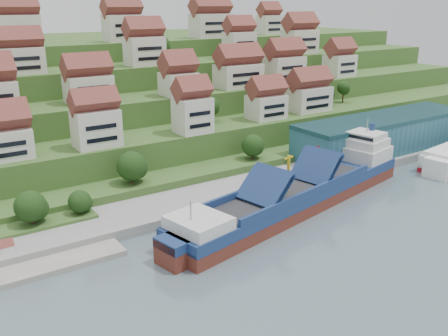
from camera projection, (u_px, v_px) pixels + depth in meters
ground at (284, 215)px, 107.66m from camera, size 300.00×300.00×0.00m
quay at (306, 174)px, 129.67m from camera, size 180.00×14.00×2.20m
hillside at (105, 95)px, 186.07m from camera, size 260.00×128.00×31.00m
hillside_village at (158, 70)px, 148.49m from camera, size 155.26×63.09×29.11m
hillside_trees at (149, 117)px, 129.71m from camera, size 135.44×62.60×31.07m
warehouse at (384, 133)px, 146.15m from camera, size 60.00×15.00×10.00m
flagpole at (316, 159)px, 122.90m from camera, size 1.28×0.16×8.00m
cargo_ship at (302, 193)px, 111.68m from camera, size 70.74×24.95×15.42m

